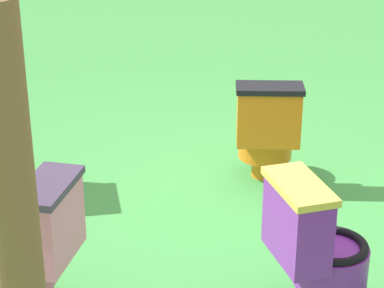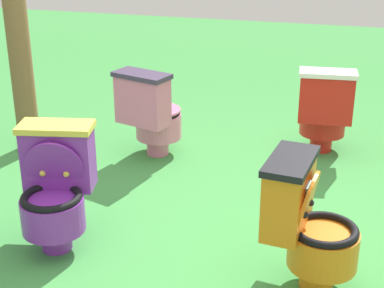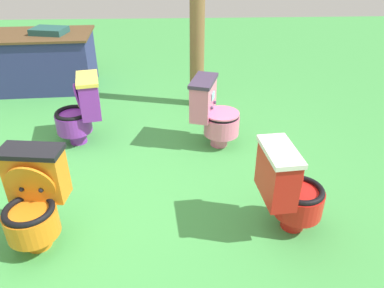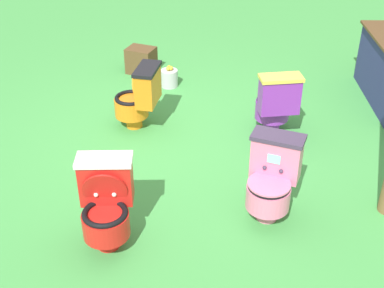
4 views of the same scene
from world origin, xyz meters
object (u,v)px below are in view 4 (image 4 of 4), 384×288
at_px(toilet_red, 106,203).
at_px(toilet_purple, 275,103).
at_px(toilet_pink, 272,178).
at_px(toilet_orange, 139,97).
at_px(lemon_bucket, 169,78).
at_px(small_crate, 141,60).

distance_m(toilet_red, toilet_purple, 2.31).
distance_m(toilet_pink, toilet_red, 1.38).
relative_size(toilet_pink, toilet_purple, 1.00).
height_order(toilet_red, toilet_orange, same).
relative_size(toilet_pink, lemon_bucket, 2.63).
bearing_deg(toilet_pink, toilet_red, 35.75).
bearing_deg(toilet_orange, lemon_bucket, -3.88).
xyz_separation_m(toilet_purple, lemon_bucket, (-1.10, -1.26, -0.26)).
height_order(toilet_pink, small_crate, toilet_pink).
height_order(toilet_pink, toilet_red, same).
distance_m(toilet_orange, toilet_purple, 1.47).
bearing_deg(toilet_pink, lemon_bucket, -47.86).
bearing_deg(toilet_pink, small_crate, -44.09).
height_order(toilet_pink, toilet_orange, same).
xyz_separation_m(toilet_pink, lemon_bucket, (-2.48, -1.15, -0.25)).
bearing_deg(toilet_red, toilet_purple, -133.63).
relative_size(toilet_orange, toilet_purple, 1.00).
bearing_deg(lemon_bucket, toilet_red, -3.14).
relative_size(small_crate, lemon_bucket, 1.30).
relative_size(toilet_orange, small_crate, 2.02).
bearing_deg(toilet_pink, toilet_purple, -77.47).
bearing_deg(lemon_bucket, toilet_pink, 24.89).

